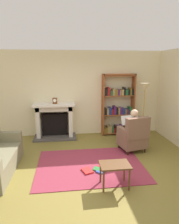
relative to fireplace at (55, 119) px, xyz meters
The scene contains 11 objects.
ground 2.52m from the fireplace, 69.27° to the right, with size 14.00×14.00×0.00m, color olive.
back_wall 1.19m from the fireplace, 16.23° to the left, with size 5.60×0.10×2.70m, color beige.
area_rug 2.25m from the fireplace, 66.48° to the right, with size 2.40×1.80×0.01m, color maroon.
fireplace is the anchor object (origin of this frame).
mantel_clock 0.62m from the fireplace, 71.29° to the right, with size 0.14×0.14×0.18m.
bookshelf 2.08m from the fireplace, ahead, with size 1.04×0.32×1.98m.
armchair_reading 2.51m from the fireplace, 32.78° to the right, with size 0.76×0.74×0.97m.
seated_reader 2.43m from the fireplace, 30.81° to the right, with size 0.43×0.58×1.14m.
side_table 3.10m from the fireplace, 66.77° to the right, with size 0.56×0.39×0.46m.
scattered_books 2.51m from the fireplace, 66.59° to the right, with size 0.61×0.45×0.04m.
floor_lamp 2.88m from the fireplace, 11.52° to the right, with size 0.32×0.32×1.74m.
Camera 1 is at (-0.53, -3.80, 2.24)m, focal length 31.70 mm.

